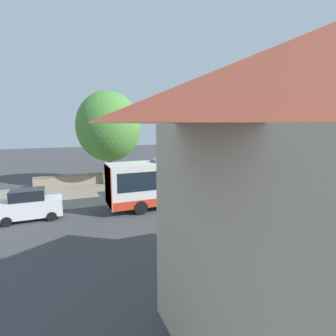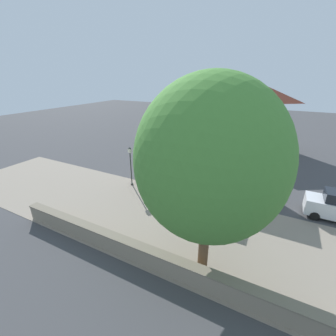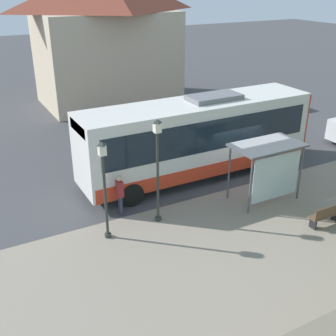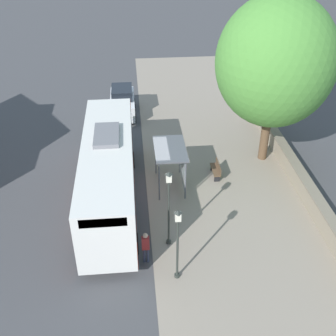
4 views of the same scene
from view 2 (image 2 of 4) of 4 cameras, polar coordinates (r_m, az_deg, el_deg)
name	(u,v)px [view 2 (image 2 of 4)]	position (r m, az deg, el deg)	size (l,w,h in m)	color
ground_plane	(205,197)	(19.62, 9.31, -7.22)	(120.00, 120.00, 0.00)	#424244
sidewalk_plaza	(184,226)	(16.05, 3.98, -14.39)	(9.00, 44.00, 0.02)	gray
stone_wall	(153,259)	(12.94, -3.75, -22.00)	(0.60, 20.00, 1.13)	gray
background_building	(244,113)	(33.17, 18.65, 13.08)	(6.80, 9.97, 9.34)	#C6B293
bus	(200,165)	(20.80, 8.01, 0.66)	(2.67, 11.04, 3.80)	silver
bus_shelter	(199,182)	(17.40, 7.97, -3.51)	(1.71, 2.90, 2.48)	#515459
pedestrian	(148,172)	(21.64, -5.04, -1.10)	(0.34, 0.22, 1.69)	#2D3347
bench	(195,220)	(15.86, 6.78, -12.96)	(0.40, 1.44, 0.88)	brown
street_lamp_near	(151,164)	(19.66, -4.24, 1.02)	(0.28, 0.28, 4.11)	#2D332D
street_lamp_far	(131,163)	(20.75, -9.48, 1.30)	(0.28, 0.28, 3.72)	#2D332D
shade_tree	(210,160)	(9.93, 10.67, 1.92)	(6.66, 6.66, 9.89)	brown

